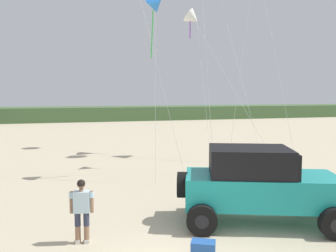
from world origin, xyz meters
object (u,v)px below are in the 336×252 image
Objects in this scene: cooler_box at (203,249)px; kite_pink_ribbon at (193,18)px; kite_purple_stunt at (155,7)px; person_watching at (82,208)px; jeep at (259,183)px.

cooler_box is 0.07× the size of kite_pink_ribbon.
person_watching is at bearing -118.18° from kite_purple_stunt.
kite_purple_stunt is 1.02× the size of kite_pink_ribbon.
kite_purple_stunt is (-1.51, 6.62, 6.54)m from jeep.
person_watching is at bearing -126.04° from kite_pink_ribbon.
cooler_box is at bearing -95.96° from kite_purple_stunt.
jeep is at bearing 60.21° from cooler_box.
person_watching is 2.98× the size of cooler_box.
kite_pink_ribbon reaches higher than person_watching.
cooler_box is (2.71, -1.56, -0.75)m from person_watching.
person_watching reaches higher than cooler_box.
kite_pink_ribbon is at bearing 84.20° from jeep.
kite_pink_ribbon reaches higher than cooler_box.
person_watching is 10.16m from kite_purple_stunt.
kite_pink_ribbon is at bearing 53.96° from person_watching.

